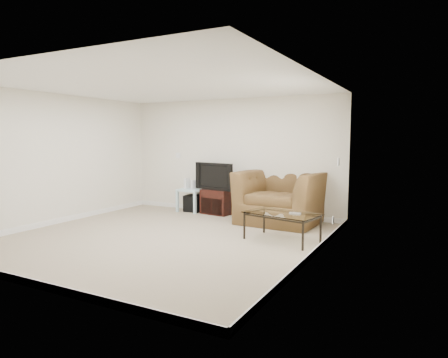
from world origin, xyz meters
The scene contains 18 objects.
floor centered at (0.00, 0.00, 0.00)m, with size 5.00×5.00×0.00m, color tan.
ceiling centered at (0.00, 0.00, 2.50)m, with size 5.00×5.00×0.00m, color white.
wall_back centered at (0.00, 2.50, 1.25)m, with size 5.00×0.02×2.50m, color silver.
wall_left centered at (-2.50, 0.00, 1.25)m, with size 0.02×5.00×2.50m, color silver.
wall_right centered at (2.50, 0.00, 1.25)m, with size 0.02×5.00×2.50m, color silver.
plate_back centered at (-1.40, 2.49, 1.25)m, with size 0.12×0.02×0.12m, color white.
plate_right_switch centered at (2.49, 1.60, 1.25)m, with size 0.02×0.09×0.13m, color white.
plate_right_outlet centered at (2.49, 1.30, 0.30)m, with size 0.02×0.08×0.12m, color white.
tv_stand centered at (-0.23, 2.28, 0.27)m, with size 0.65×0.45×0.54m, color black, non-canonical shape.
dvd_player centered at (-0.24, 2.24, 0.45)m, with size 0.37×0.26×0.05m, color black.
television centered at (-0.23, 2.25, 0.83)m, with size 0.95×0.19×0.59m, color black.
side_table centered at (-0.88, 2.28, 0.26)m, with size 0.53×0.53×0.51m, color silver, non-canonical shape.
subwoofer centered at (-0.85, 2.30, 0.18)m, with size 0.37×0.37×0.37m, color black.
game_console centered at (-1.01, 2.27, 0.63)m, with size 0.05×0.17×0.24m, color white.
game_case centered at (-0.82, 2.25, 0.61)m, with size 0.05×0.15×0.20m, color silver.
recliner centered at (1.31, 2.05, 0.68)m, with size 1.55×1.00×1.35m, color #503921.
coffee_table centered at (1.80, 0.73, 0.23)m, with size 1.16×0.66×0.45m, color black, non-canonical shape.
remote centered at (2.01, 0.77, 0.47)m, with size 0.18×0.05×0.02m, color #B2B2B7.
Camera 1 is at (3.92, -5.28, 1.65)m, focal length 32.00 mm.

